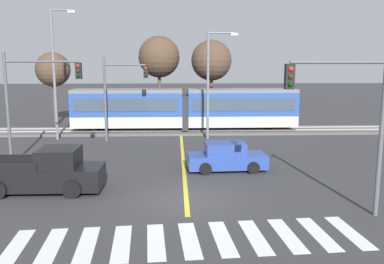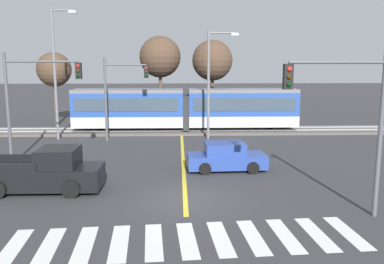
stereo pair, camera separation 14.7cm
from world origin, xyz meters
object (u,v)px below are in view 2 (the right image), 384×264
at_px(pickup_truck, 44,173).
at_px(bare_tree_east, 212,61).
at_px(light_rail_tram, 186,108).
at_px(street_lamp_west, 56,67).
at_px(bare_tree_west, 160,57).
at_px(traffic_light_mid_left, 32,92).
at_px(street_lamp_centre, 211,78).
at_px(bare_tree_far_west, 54,70).
at_px(traffic_light_far_left, 120,87).
at_px(traffic_light_near_right, 349,109).
at_px(sedan_crossing, 226,157).

bearing_deg(pickup_truck, bare_tree_east, 65.53).
bearing_deg(bare_tree_east, pickup_truck, -114.47).
distance_m(light_rail_tram, street_lamp_west, 10.62).
relative_size(bare_tree_west, bare_tree_east, 1.05).
relative_size(traffic_light_mid_left, street_lamp_centre, 0.78).
xyz_separation_m(pickup_truck, traffic_light_mid_left, (-2.02, 4.90, 3.32)).
bearing_deg(bare_tree_far_west, light_rail_tram, -19.05).
height_order(street_lamp_west, bare_tree_far_west, street_lamp_west).
height_order(bare_tree_far_west, bare_tree_east, bare_tree_east).
bearing_deg(street_lamp_west, traffic_light_mid_left, -83.40).
height_order(traffic_light_mid_left, bare_tree_far_west, bare_tree_far_west).
bearing_deg(street_lamp_west, street_lamp_centre, -0.80).
height_order(pickup_truck, bare_tree_east, bare_tree_east).
bearing_deg(traffic_light_mid_left, bare_tree_far_west, 102.12).
bearing_deg(street_lamp_centre, traffic_light_mid_left, -143.82).
height_order(traffic_light_mid_left, traffic_light_far_left, traffic_light_mid_left).
xyz_separation_m(pickup_truck, bare_tree_far_west, (-5.25, 19.93, 4.26)).
bearing_deg(street_lamp_west, pickup_truck, -77.09).
bearing_deg(traffic_light_near_right, light_rail_tram, 105.98).
distance_m(light_rail_tram, pickup_truck, 17.21).
distance_m(traffic_light_far_left, street_lamp_centre, 6.82).
relative_size(sedan_crossing, pickup_truck, 0.79).
bearing_deg(bare_tree_east, street_lamp_centre, -95.26).
bearing_deg(bare_tree_east, traffic_light_far_left, -131.75).
bearing_deg(traffic_light_mid_left, street_lamp_centre, 36.18).
bearing_deg(bare_tree_east, traffic_light_near_right, -82.97).
distance_m(light_rail_tram, bare_tree_east, 6.53).
height_order(street_lamp_centre, bare_tree_east, street_lamp_centre).
distance_m(light_rail_tram, street_lamp_centre, 4.51).
distance_m(bare_tree_far_west, bare_tree_east, 14.55).
xyz_separation_m(traffic_light_near_right, traffic_light_far_left, (-10.41, 15.51, -0.11)).
distance_m(traffic_light_mid_left, bare_tree_east, 19.23).
xyz_separation_m(traffic_light_near_right, street_lamp_west, (-15.15, 16.31, 1.31)).
distance_m(pickup_truck, street_lamp_west, 13.89).
distance_m(light_rail_tram, traffic_light_far_left, 6.48).
xyz_separation_m(traffic_light_near_right, traffic_light_mid_left, (-14.23, 8.41, 0.08)).
height_order(sedan_crossing, street_lamp_west, street_lamp_west).
relative_size(sedan_crossing, traffic_light_mid_left, 0.68).
relative_size(light_rail_tram, traffic_light_far_left, 3.02).
bearing_deg(bare_tree_west, street_lamp_centre, -64.39).
xyz_separation_m(light_rail_tram, traffic_light_near_right, (5.53, -19.32, 2.03)).
relative_size(sedan_crossing, traffic_light_near_right, 0.69).
relative_size(sedan_crossing, street_lamp_west, 0.44).
distance_m(sedan_crossing, pickup_truck, 9.25).
xyz_separation_m(street_lamp_centre, bare_tree_east, (0.71, 7.74, 1.30)).
height_order(light_rail_tram, traffic_light_far_left, traffic_light_far_left).
height_order(traffic_light_near_right, street_lamp_west, street_lamp_west).
relative_size(traffic_light_near_right, street_lamp_west, 0.64).
relative_size(pickup_truck, street_lamp_west, 0.56).
bearing_deg(light_rail_tram, sedan_crossing, -81.14).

